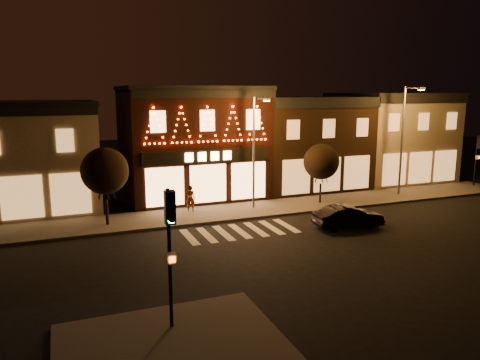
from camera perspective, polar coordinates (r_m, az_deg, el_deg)
ground at (r=23.07m, az=3.69°, el=-9.09°), size 120.00×120.00×0.00m
sidewalk_far at (r=30.82m, az=0.73°, el=-3.79°), size 44.00×4.00×0.15m
building_left at (r=34.05m, az=-27.60°, el=2.52°), size 12.20×8.28×7.30m
building_pulp at (r=35.03m, az=-6.02°, el=4.72°), size 10.20×8.34×8.30m
building_right_a at (r=38.71m, az=7.70°, el=4.66°), size 9.20×8.28×7.50m
building_right_b at (r=43.78m, az=18.09°, el=5.13°), size 9.20×8.28×7.80m
traffic_signal_near at (r=14.89m, az=-8.68°, el=-6.41°), size 0.34×0.48×4.71m
traffic_signal_far at (r=42.95m, az=27.47°, el=3.33°), size 0.36×0.48×4.21m
streetlamp_mid at (r=30.39m, az=1.94°, el=4.49°), size 0.54×1.70×7.41m
streetlamp_right at (r=36.60m, az=19.77°, el=5.60°), size 0.51×1.85×8.14m
tree_left at (r=27.78m, az=-16.45°, el=1.09°), size 2.75×2.75×4.59m
tree_right at (r=32.64m, az=10.06°, el=2.25°), size 2.50×2.50×4.19m
dark_sedan at (r=27.77m, az=13.30°, el=-4.45°), size 4.20×1.84×1.34m
pedestrian at (r=30.29m, az=-6.20°, el=-2.28°), size 0.73×0.59×1.74m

